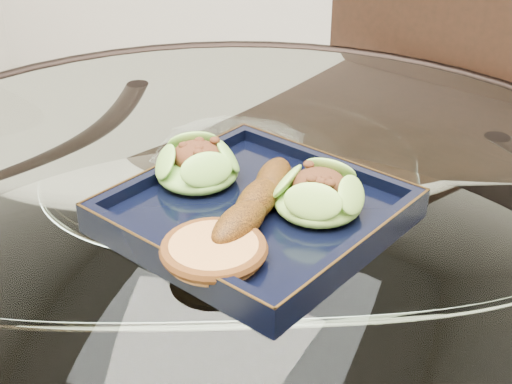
% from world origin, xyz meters
% --- Properties ---
extents(dining_table, '(1.13, 1.13, 0.77)m').
position_xyz_m(dining_table, '(-0.00, -0.00, 0.60)').
color(dining_table, white).
rests_on(dining_table, ground).
extents(dining_chair, '(0.54, 0.54, 0.98)m').
position_xyz_m(dining_chair, '(0.10, 0.46, 0.55)').
color(dining_chair, black).
rests_on(dining_chair, ground).
extents(navy_plate, '(0.34, 0.34, 0.02)m').
position_xyz_m(navy_plate, '(0.05, -0.05, 0.77)').
color(navy_plate, black).
rests_on(navy_plate, dining_table).
extents(lettuce_wrap_left, '(0.11, 0.11, 0.03)m').
position_xyz_m(lettuce_wrap_left, '(-0.03, -0.02, 0.80)').
color(lettuce_wrap_left, '#5DA02E').
rests_on(lettuce_wrap_left, navy_plate).
extents(lettuce_wrap_right, '(0.12, 0.12, 0.03)m').
position_xyz_m(lettuce_wrap_right, '(0.12, -0.03, 0.80)').
color(lettuce_wrap_right, '#619B2D').
rests_on(lettuce_wrap_right, navy_plate).
extents(roasted_plantain, '(0.04, 0.18, 0.03)m').
position_xyz_m(roasted_plantain, '(0.06, -0.06, 0.80)').
color(roasted_plantain, '#5A3009').
rests_on(roasted_plantain, navy_plate).
extents(crumb_patty, '(0.10, 0.10, 0.02)m').
position_xyz_m(crumb_patty, '(0.05, -0.16, 0.79)').
color(crumb_patty, '#CB8043').
rests_on(crumb_patty, navy_plate).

